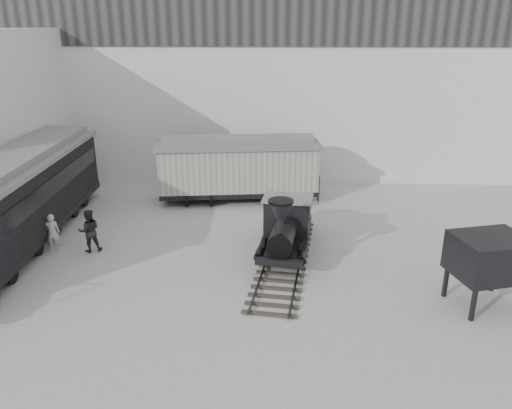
# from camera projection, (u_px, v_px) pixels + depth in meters

# --- Properties ---
(ground) EXTENTS (90.00, 90.00, 0.00)m
(ground) POSITION_uv_depth(u_px,v_px,m) (230.00, 294.00, 18.05)
(ground) COLOR #9E9E9B
(north_wall) EXTENTS (34.00, 2.51, 11.00)m
(north_wall) POSITION_uv_depth(u_px,v_px,m) (253.00, 88.00, 30.23)
(north_wall) COLOR silver
(north_wall) RESTS_ON ground
(locomotive) EXTENTS (2.91, 8.87, 3.08)m
(locomotive) POSITION_uv_depth(u_px,v_px,m) (286.00, 230.00, 20.77)
(locomotive) COLOR #302A25
(locomotive) RESTS_ON ground
(boxcar) EXTENTS (9.02, 3.83, 3.58)m
(boxcar) POSITION_uv_depth(u_px,v_px,m) (238.00, 167.00, 27.15)
(boxcar) COLOR black
(boxcar) RESTS_ON ground
(passenger_coach) EXTENTS (3.69, 14.07, 3.73)m
(passenger_coach) POSITION_uv_depth(u_px,v_px,m) (22.00, 197.00, 21.83)
(passenger_coach) COLOR black
(passenger_coach) RESTS_ON ground
(visitor_a) EXTENTS (0.71, 0.57, 1.70)m
(visitor_a) POSITION_uv_depth(u_px,v_px,m) (53.00, 233.00, 21.21)
(visitor_a) COLOR #B5B5B5
(visitor_a) RESTS_ON ground
(visitor_b) EXTENTS (1.12, 1.02, 1.87)m
(visitor_b) POSITION_uv_depth(u_px,v_px,m) (89.00, 231.00, 21.18)
(visitor_b) COLOR #242426
(visitor_b) RESTS_ON ground
(coal_hopper) EXTENTS (2.77, 2.47, 2.56)m
(coal_hopper) POSITION_uv_depth(u_px,v_px,m) (489.00, 261.00, 16.81)
(coal_hopper) COLOR black
(coal_hopper) RESTS_ON ground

